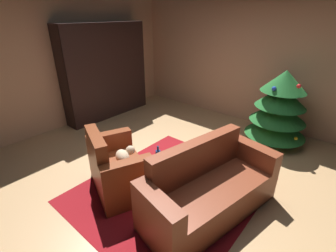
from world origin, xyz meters
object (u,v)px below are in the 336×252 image
at_px(coffee_table, 171,169).
at_px(book_stack_on_table, 173,161).
at_px(decorated_tree, 279,108).
at_px(bookshelf_unit, 111,71).
at_px(couch_red, 209,191).
at_px(armchair_red, 117,169).
at_px(bottle_on_table, 158,156).

bearing_deg(coffee_table, book_stack_on_table, 94.01).
relative_size(book_stack_on_table, decorated_tree, 0.16).
relative_size(bookshelf_unit, couch_red, 1.11).
bearing_deg(book_stack_on_table, armchair_red, -144.17).
xyz_separation_m(bottle_on_table, decorated_tree, (0.76, 2.49, 0.15)).
bearing_deg(bookshelf_unit, decorated_tree, 16.43).
bearing_deg(decorated_tree, coffee_table, -103.54).
bearing_deg(book_stack_on_table, bookshelf_unit, 155.90).
bearing_deg(decorated_tree, bottle_on_table, -106.97).
distance_m(coffee_table, decorated_tree, 2.52).
xyz_separation_m(couch_red, coffee_table, (-0.57, -0.05, 0.09)).
bearing_deg(decorated_tree, book_stack_on_table, -103.88).
distance_m(coffee_table, book_stack_on_table, 0.11).
bearing_deg(bottle_on_table, decorated_tree, 73.03).
height_order(armchair_red, bottle_on_table, armchair_red).
distance_m(bookshelf_unit, coffee_table, 3.35).
bearing_deg(couch_red, bookshelf_unit, 159.50).
xyz_separation_m(book_stack_on_table, decorated_tree, (0.59, 2.39, 0.21)).
distance_m(bookshelf_unit, couch_red, 3.87).
height_order(coffee_table, book_stack_on_table, book_stack_on_table).
bearing_deg(armchair_red, bottle_on_table, 37.48).
bearing_deg(book_stack_on_table, decorated_tree, 76.12).
bearing_deg(coffee_table, decorated_tree, 76.46).
bearing_deg(decorated_tree, couch_red, -90.35).
distance_m(armchair_red, book_stack_on_table, 0.80).
relative_size(book_stack_on_table, bottle_on_table, 0.89).
bearing_deg(bottle_on_table, armchair_red, -142.52).
relative_size(armchair_red, book_stack_on_table, 5.10).
bearing_deg(bookshelf_unit, bottle_on_table, -27.05).
bearing_deg(decorated_tree, bookshelf_unit, -163.57).
bearing_deg(bottle_on_table, coffee_table, 17.50).
bearing_deg(book_stack_on_table, couch_red, 0.40).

